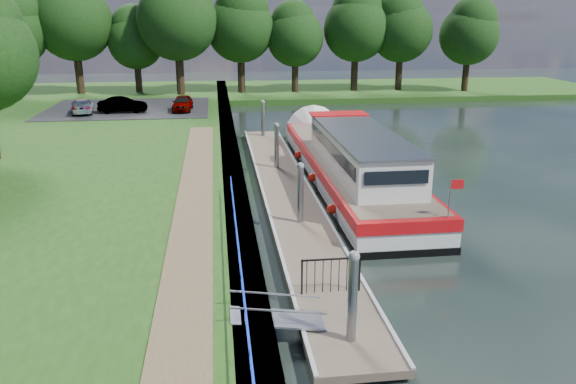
{
  "coord_description": "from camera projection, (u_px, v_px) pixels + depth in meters",
  "views": [
    {
      "loc": [
        -3.3,
        -13.15,
        8.55
      ],
      "look_at": [
        -0.38,
        9.54,
        1.4
      ],
      "focal_mm": 35.0,
      "sensor_mm": 36.0,
      "label": 1
    }
  ],
  "objects": [
    {
      "name": "barge",
      "position": [
        346.0,
        161.0,
        30.35
      ],
      "size": [
        4.36,
        21.15,
        4.78
      ],
      "color": "black",
      "rests_on": "ground"
    },
    {
      "name": "pontoon",
      "position": [
        287.0,
        194.0,
        27.65
      ],
      "size": [
        2.5,
        30.0,
        0.56
      ],
      "color": "brown",
      "rests_on": "ground"
    },
    {
      "name": "carpark",
      "position": [
        129.0,
        108.0,
        49.79
      ],
      "size": [
        14.0,
        12.0,
        0.06
      ],
      "primitive_type": "cube",
      "color": "black",
      "rests_on": "riverbank"
    },
    {
      "name": "car_b",
      "position": [
        123.0,
        105.0,
        47.17
      ],
      "size": [
        4.0,
        1.46,
        1.31
      ],
      "primitive_type": "imported",
      "rotation": [
        0.0,
        0.0,
        1.59
      ],
      "color": "#999999",
      "rests_on": "carpark"
    },
    {
      "name": "bank_edge",
      "position": [
        233.0,
        181.0,
        29.17
      ],
      "size": [
        1.1,
        90.0,
        0.78
      ],
      "primitive_type": "cube",
      "color": "#473D2D",
      "rests_on": "ground"
    },
    {
      "name": "mooring_piles",
      "position": [
        287.0,
        173.0,
        27.32
      ],
      "size": [
        0.3,
        27.3,
        3.55
      ],
      "color": "gray",
      "rests_on": "ground"
    },
    {
      "name": "horizon_trees",
      "position": [
        229.0,
        23.0,
        58.92
      ],
      "size": [
        54.38,
        10.03,
        12.87
      ],
      "color": "#332316",
      "rests_on": "ground"
    },
    {
      "name": "car_c",
      "position": [
        82.0,
        106.0,
        46.82
      ],
      "size": [
        2.41,
        4.43,
        1.22
      ],
      "primitive_type": "imported",
      "rotation": [
        0.0,
        0.0,
        3.32
      ],
      "color": "#999999",
      "rests_on": "carpark"
    },
    {
      "name": "footpath",
      "position": [
        192.0,
        222.0,
        22.2
      ],
      "size": [
        1.6,
        40.0,
        0.05
      ],
      "primitive_type": "cube",
      "color": "brown",
      "rests_on": "riverbank"
    },
    {
      "name": "far_bank",
      "position": [
        346.0,
        90.0,
        66.0
      ],
      "size": [
        60.0,
        18.0,
        0.6
      ],
      "primitive_type": "cube",
      "color": "#1F4513",
      "rests_on": "ground"
    },
    {
      "name": "ground",
      "position": [
        346.0,
        343.0,
        15.4
      ],
      "size": [
        160.0,
        160.0,
        0.0
      ],
      "primitive_type": "plane",
      "color": "black",
      "rests_on": "ground"
    },
    {
      "name": "gate_panel",
      "position": [
        331.0,
        270.0,
        17.14
      ],
      "size": [
        1.85,
        0.05,
        1.15
      ],
      "color": "black",
      "rests_on": "ground"
    },
    {
      "name": "car_a",
      "position": [
        183.0,
        103.0,
        48.11
      ],
      "size": [
        1.8,
        3.97,
        1.32
      ],
      "primitive_type": "imported",
      "rotation": [
        0.0,
        0.0,
        -0.06
      ],
      "color": "#999999",
      "rests_on": "carpark"
    },
    {
      "name": "gangway",
      "position": [
        277.0,
        318.0,
        15.46
      ],
      "size": [
        2.58,
        1.0,
        0.92
      ],
      "color": "#A5A8AD",
      "rests_on": "ground"
    },
    {
      "name": "blue_fence",
      "position": [
        240.0,
        259.0,
        17.51
      ],
      "size": [
        0.04,
        18.04,
        0.72
      ],
      "color": "#0C2DBF",
      "rests_on": "riverbank"
    }
  ]
}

